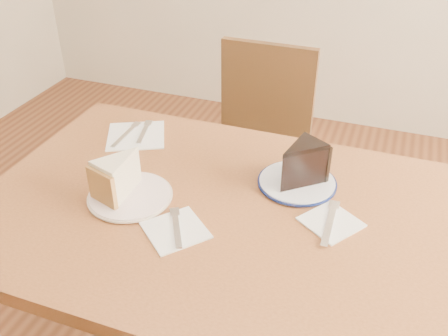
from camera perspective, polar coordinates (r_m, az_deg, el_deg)
table at (r=1.27m, az=-0.17°, el=-8.16°), size 1.20×0.80×0.75m
chair_far at (r=1.93m, az=3.52°, el=1.78°), size 0.44×0.44×0.88m
plate_cream at (r=1.26m, az=-10.67°, el=-3.18°), size 0.20×0.20×0.01m
plate_navy at (r=1.30m, az=8.35°, el=-1.66°), size 0.19×0.19×0.01m
carrot_cake at (r=1.25m, az=-11.54°, el=-0.88°), size 0.12×0.14×0.09m
chocolate_cake at (r=1.26m, az=8.50°, el=0.09°), size 0.13×0.15×0.10m
napkin_cream at (r=1.15m, az=-5.56°, el=-7.08°), size 0.18×0.18×0.00m
napkin_navy at (r=1.19m, az=12.13°, el=-6.05°), size 0.16×0.16×0.00m
napkin_spare at (r=1.52m, az=-10.02°, el=3.67°), size 0.22×0.22×0.00m
fork_cream at (r=1.15m, az=-5.44°, el=-6.79°), size 0.08×0.13×0.00m
knife_navy at (r=1.18m, az=11.97°, el=-6.17°), size 0.02×0.17×0.00m
fork_spare at (r=1.53m, az=-9.14°, el=4.10°), size 0.05×0.14×0.00m
knife_spare at (r=1.53m, az=-11.17°, el=3.77°), size 0.02×0.16×0.00m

